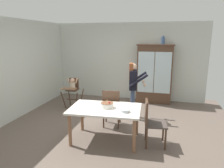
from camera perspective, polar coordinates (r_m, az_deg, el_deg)
ground_plane at (r=5.25m, az=-1.04°, el=-11.90°), size 6.24×6.24×0.00m
wall_back at (r=7.38m, az=4.51°, el=6.27°), size 5.32×0.06×2.70m
wall_left at (r=6.10m, az=-25.66°, el=3.60°), size 0.06×5.32×2.70m
china_cabinet at (r=7.06m, az=11.73°, el=2.81°), size 1.20×0.48×1.98m
ceramic_vase at (r=6.96m, az=14.03°, el=11.68°), size 0.13×0.13×0.27m
high_chair_with_toddler at (r=6.59m, az=-10.97°, el=-0.90°), size 0.59×0.69×0.95m
adult_person at (r=5.58m, az=5.91°, el=0.06°), size 0.57×0.56×1.53m
dining_table at (r=4.40m, az=-1.93°, el=-7.82°), size 1.56×1.04×0.74m
birthday_cake at (r=4.38m, az=-1.39°, el=-5.87°), size 0.28×0.28×0.19m
serving_bowl at (r=4.14m, az=3.68°, el=-7.43°), size 0.18×0.18×0.05m
dining_chair_far_side at (r=5.07m, az=-0.16°, el=-6.07°), size 0.49×0.49×0.96m
dining_chair_right_end at (r=4.34m, az=10.79°, el=-9.70°), size 0.50×0.50×0.96m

